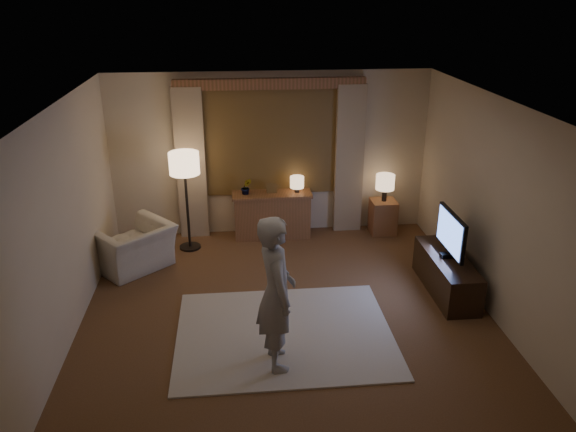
{
  "coord_description": "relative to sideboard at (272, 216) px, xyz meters",
  "views": [
    {
      "loc": [
        -0.58,
        -5.82,
        3.77
      ],
      "look_at": [
        0.06,
        0.6,
        1.12
      ],
      "focal_mm": 35.0,
      "sensor_mm": 36.0,
      "label": 1
    }
  ],
  "objects": [
    {
      "name": "room",
      "position": [
        0.01,
        -2.0,
        0.98
      ],
      "size": [
        5.04,
        5.54,
        2.64
      ],
      "color": "brown",
      "rests_on": "ground"
    },
    {
      "name": "rug",
      "position": [
        -0.07,
        -2.8,
        -0.34
      ],
      "size": [
        2.5,
        2.0,
        0.02
      ],
      "primitive_type": "cube",
      "color": "beige",
      "rests_on": "floor"
    },
    {
      "name": "sideboard",
      "position": [
        0.0,
        0.0,
        0.0
      ],
      "size": [
        1.2,
        0.4,
        0.7
      ],
      "primitive_type": "cube",
      "color": "brown",
      "rests_on": "floor"
    },
    {
      "name": "picture_frame",
      "position": [
        0.0,
        0.0,
        0.45
      ],
      "size": [
        0.16,
        0.02,
        0.2
      ],
      "primitive_type": "cube",
      "color": "brown",
      "rests_on": "sideboard"
    },
    {
      "name": "plant",
      "position": [
        -0.4,
        0.0,
        0.5
      ],
      "size": [
        0.17,
        0.13,
        0.3
      ],
      "primitive_type": "imported",
      "color": "#999999",
      "rests_on": "sideboard"
    },
    {
      "name": "table_lamp_sideboard",
      "position": [
        0.4,
        0.0,
        0.55
      ],
      "size": [
        0.22,
        0.22,
        0.3
      ],
      "color": "black",
      "rests_on": "sideboard"
    },
    {
      "name": "floor_lamp",
      "position": [
        -1.31,
        -0.32,
        0.94
      ],
      "size": [
        0.45,
        0.45,
        1.53
      ],
      "color": "black",
      "rests_on": "floor"
    },
    {
      "name": "armchair",
      "position": [
        -2.05,
        -0.92,
        -0.02
      ],
      "size": [
        1.34,
        1.33,
        0.65
      ],
      "primitive_type": "imported",
      "rotation": [
        0.0,
        0.0,
        -2.42
      ],
      "color": "beige",
      "rests_on": "floor"
    },
    {
      "name": "side_table",
      "position": [
        1.81,
        -0.05,
        -0.07
      ],
      "size": [
        0.4,
        0.4,
        0.56
      ],
      "primitive_type": "cube",
      "color": "brown",
      "rests_on": "floor"
    },
    {
      "name": "table_lamp_side",
      "position": [
        1.81,
        -0.05,
        0.52
      ],
      "size": [
        0.3,
        0.3,
        0.44
      ],
      "color": "black",
      "rests_on": "side_table"
    },
    {
      "name": "tv_stand",
      "position": [
        2.16,
        -2.01,
        -0.1
      ],
      "size": [
        0.45,
        1.4,
        0.5
      ],
      "primitive_type": "cube",
      "color": "black",
      "rests_on": "floor"
    },
    {
      "name": "tv",
      "position": [
        2.15,
        -2.01,
        0.49
      ],
      "size": [
        0.21,
        0.86,
        0.62
      ],
      "color": "black",
      "rests_on": "tv_stand"
    },
    {
      "name": "person",
      "position": [
        -0.2,
        -3.33,
        0.52
      ],
      "size": [
        0.48,
        0.66,
        1.69
      ],
      "primitive_type": "imported",
      "rotation": [
        0.0,
        0.0,
        1.69
      ],
      "color": "#A09B94",
      "rests_on": "rug"
    }
  ]
}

